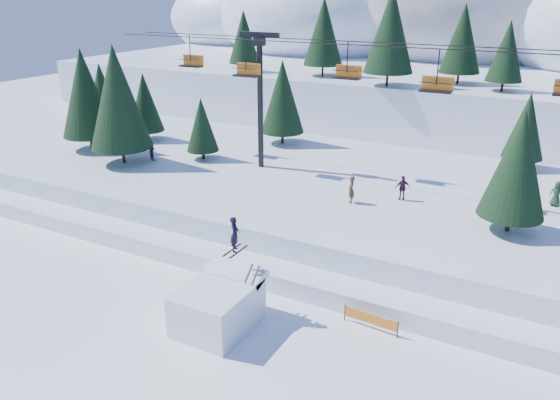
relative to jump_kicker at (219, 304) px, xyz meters
The scene contains 10 objects.
ground 2.29m from the jump_kicker, 35.40° to the right, with size 160.00×160.00×0.00m, color white.
mid_shelf 16.95m from the jump_kicker, 84.65° to the left, with size 70.00×22.00×2.50m, color white.
berm 7.09m from the jump_kicker, 77.06° to the left, with size 70.00×6.00×1.10m, color white.
mountain_ridge 72.81m from the jump_kicker, 92.78° to the left, with size 119.00×61.05×26.46m.
jump_kicker is the anchor object (origin of this frame).
chairlift 19.06m from the jump_kicker, 78.87° to the left, with size 46.00×3.21×10.28m.
conifer_stand 18.50m from the jump_kicker, 78.31° to the left, with size 62.95×17.86×9.59m.
distant_skiers 15.56m from the jump_kicker, 84.59° to the left, with size 30.78×6.48×1.82m.
banner_near 7.51m from the jump_kicker, 26.20° to the left, with size 2.85×0.25×0.90m.
banner_far 10.87m from the jump_kicker, 23.76° to the left, with size 2.83×0.44×0.90m.
Camera 1 is at (12.10, -17.81, 15.66)m, focal length 35.00 mm.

